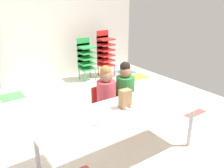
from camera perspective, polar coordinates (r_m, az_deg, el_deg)
name	(u,v)px	position (r m, az deg, el deg)	size (l,w,h in m)	color
ground_plane	(78,132)	(3.40, -8.28, -11.29)	(5.56, 4.83, 0.02)	silver
back_wall	(18,20)	(5.20, -21.70, 14.16)	(5.56, 0.10, 2.65)	beige
craft_table	(119,117)	(2.63, 1.78, -7.93)	(1.84, 0.77, 0.56)	white
seated_child_near_camera	(106,92)	(3.19, -1.47, -1.93)	(0.34, 0.34, 0.92)	red
seated_child_middle_seat	(125,87)	(3.36, 3.11, -0.74)	(0.32, 0.32, 0.92)	red
kid_chair_green_stack	(86,57)	(5.25, -6.31, 6.52)	(0.32, 0.30, 0.92)	green
kid_chair_red_stack	(105,51)	(5.49, -1.70, 7.88)	(0.32, 0.30, 1.04)	red
paper_bag_brown	(125,99)	(2.69, 3.19, -3.59)	(0.13, 0.09, 0.22)	#9E754C
paper_plate_near_edge	(98,125)	(2.39, -3.47, -9.72)	(0.18, 0.18, 0.01)	white
paper_plate_center_table	(119,114)	(2.59, 1.64, -7.21)	(0.18, 0.18, 0.01)	white
donut_powdered_on_plate	(98,123)	(2.38, -3.48, -9.30)	(0.10, 0.10, 0.03)	white
donut_powdered_loose	(129,108)	(2.70, 4.18, -5.76)	(0.11, 0.11, 0.03)	white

